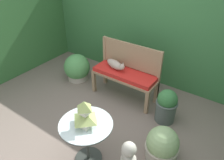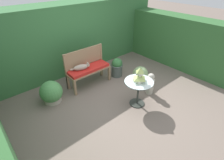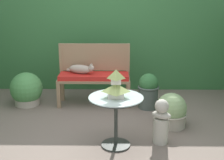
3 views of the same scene
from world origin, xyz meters
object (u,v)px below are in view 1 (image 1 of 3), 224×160
garden_bench (124,76)px  patio_table (86,132)px  cat (115,65)px  potted_plant_hedge_corner (166,106)px  potted_plant_table_near (162,145)px  pagoda_birdhouse (85,115)px  potted_plant_bench_left (77,68)px

garden_bench → patio_table: patio_table is taller
cat → potted_plant_hedge_corner: bearing=7.4°
cat → potted_plant_table_near: bearing=-16.4°
garden_bench → pagoda_birdhouse: (0.38, -1.49, 0.34)m
pagoda_birdhouse → potted_plant_bench_left: pagoda_birdhouse is taller
potted_plant_bench_left → cat: bearing=3.8°
garden_bench → patio_table: (0.38, -1.49, 0.06)m
pagoda_birdhouse → potted_plant_table_near: pagoda_birdhouse is taller
patio_table → potted_plant_bench_left: size_ratio=1.19×
garden_bench → pagoda_birdhouse: 1.57m
patio_table → potted_plant_bench_left: (-1.53, 1.45, -0.26)m
pagoda_birdhouse → garden_bench: bearing=104.2°
pagoda_birdhouse → potted_plant_hedge_corner: size_ratio=0.59×
pagoda_birdhouse → cat: bearing=111.4°
garden_bench → pagoda_birdhouse: pagoda_birdhouse is taller
garden_bench → potted_plant_hedge_corner: size_ratio=2.06×
patio_table → potted_plant_hedge_corner: patio_table is taller
potted_plant_hedge_corner → potted_plant_table_near: 0.77m
patio_table → garden_bench: bearing=104.2°
pagoda_birdhouse → potted_plant_table_near: size_ratio=0.70×
patio_table → potted_plant_table_near: 1.04m
pagoda_birdhouse → potted_plant_bench_left: (-1.53, 1.45, -0.54)m
patio_table → potted_plant_bench_left: bearing=136.6°
potted_plant_hedge_corner → potted_plant_table_near: (0.26, -0.72, -0.08)m
pagoda_birdhouse → potted_plant_table_near: bearing=37.4°
garden_bench → cat: bearing=174.5°
potted_plant_bench_left → potted_plant_table_near: size_ratio=1.15×
garden_bench → patio_table: 1.54m
garden_bench → potted_plant_bench_left: (-1.16, -0.04, -0.20)m
patio_table → pagoda_birdhouse: (0.00, 0.00, 0.29)m
cat → potted_plant_bench_left: size_ratio=0.88×
cat → potted_plant_hedge_corner: size_ratio=0.84×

